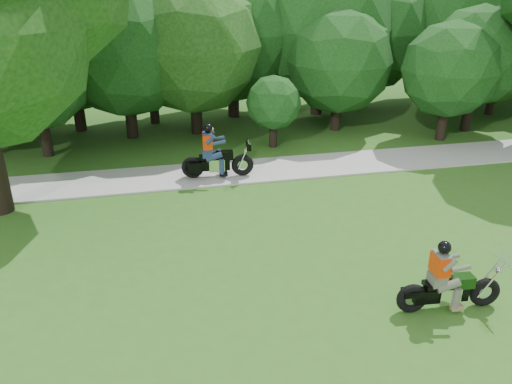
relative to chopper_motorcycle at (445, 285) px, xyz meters
name	(u,v)px	position (x,y,z in m)	size (l,w,h in m)	color
ground	(469,296)	(0.82, 0.28, -0.57)	(100.00, 100.00, 0.00)	#35611B
walkway	(333,164)	(0.82, 8.28, -0.54)	(60.00, 2.20, 0.06)	#A9A9A3
tree_line	(287,37)	(0.93, 14.98, 3.03)	(38.98, 12.14, 7.37)	black
chopper_motorcycle	(445,285)	(0.00, 0.00, 0.00)	(2.17, 0.61, 1.55)	black
touring_motorcycle	(213,158)	(-3.47, 7.93, 0.14)	(2.36, 0.80, 1.80)	black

